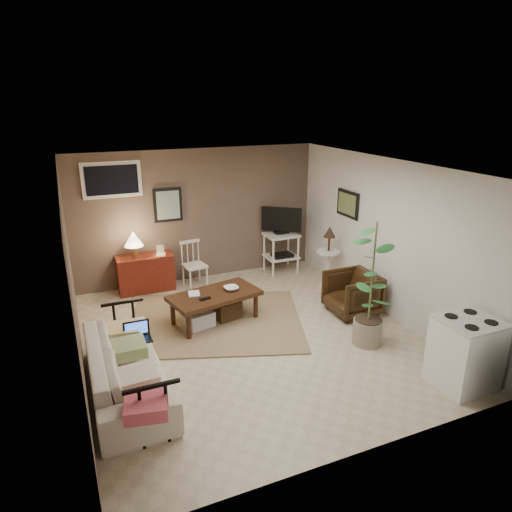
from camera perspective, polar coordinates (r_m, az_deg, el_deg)
name	(u,v)px	position (r m, az deg, el deg)	size (l,w,h in m)	color
floor	(251,336)	(6.62, -0.62, -10.00)	(5.00, 5.00, 0.00)	#C1B293
art_back	(168,205)	(8.19, -10.95, 6.29)	(0.50, 0.03, 0.60)	black
art_right	(348,204)	(7.96, 11.40, 6.42)	(0.03, 0.60, 0.45)	black
window	(112,180)	(7.96, -17.58, 9.06)	(0.96, 0.03, 0.60)	silver
rug	(215,321)	(7.04, -5.16, -8.10)	(2.59, 2.07, 0.02)	#8A7350
coffee_table	(214,305)	(6.91, -5.24, -6.17)	(1.44, 0.95, 0.50)	#3D2110
sofa	(126,360)	(5.53, -15.96, -12.44)	(2.05, 0.60, 0.80)	beige
sofa_pillows	(133,363)	(5.28, -15.15, -12.79)	(0.39, 1.95, 0.14)	beige
sofa_end_rails	(137,362)	(5.56, -14.68, -12.75)	(0.55, 2.05, 0.69)	black
laptop	(137,334)	(5.79, -14.61, -9.40)	(0.32, 0.23, 0.22)	black
red_console	(144,270)	(8.21, -13.77, -1.68)	(0.96, 0.43, 1.11)	maroon
spindle_chair	(194,266)	(8.23, -7.73, -1.20)	(0.42, 0.42, 0.83)	silver
tv_stand	(281,238)	(8.75, 3.20, 2.22)	(0.65, 0.50, 1.28)	silver
side_table	(329,250)	(8.14, 9.07, 0.77)	(0.42, 0.42, 1.12)	silver
armchair	(352,291)	(7.30, 11.94, -4.35)	(0.71, 0.67, 0.73)	#331F0E
potted_plant	(372,280)	(6.24, 14.29, -2.95)	(0.44, 0.44, 1.77)	gray
stove	(465,352)	(5.94, 24.69, -10.89)	(0.66, 0.62, 0.86)	white
bowl	(231,283)	(6.89, -3.12, -3.43)	(0.22, 0.05, 0.22)	#3D2110
book_table	(188,288)	(6.79, -8.49, -3.95)	(0.16, 0.02, 0.22)	#3D2110
book_console	(156,250)	(8.06, -12.39, 0.78)	(0.16, 0.02, 0.21)	#3D2110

